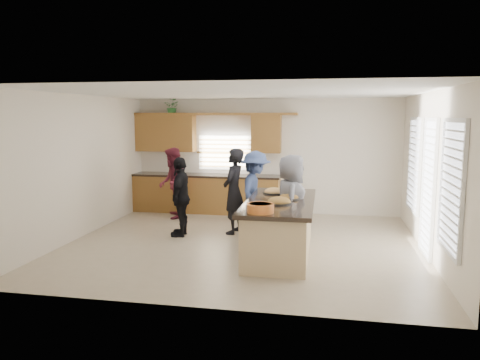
% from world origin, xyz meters
% --- Properties ---
extents(floor, '(6.50, 6.50, 0.00)m').
position_xyz_m(floor, '(0.00, 0.00, 0.00)').
color(floor, tan).
rests_on(floor, ground).
extents(room_shell, '(6.52, 6.02, 2.81)m').
position_xyz_m(room_shell, '(0.00, 0.00, 1.90)').
color(room_shell, silver).
rests_on(room_shell, ground).
extents(back_cabinetry, '(4.08, 0.66, 2.46)m').
position_xyz_m(back_cabinetry, '(-1.47, 2.73, 0.91)').
color(back_cabinetry, olive).
rests_on(back_cabinetry, ground).
extents(right_wall_glazing, '(0.06, 4.00, 2.25)m').
position_xyz_m(right_wall_glazing, '(3.22, -0.13, 1.34)').
color(right_wall_glazing, white).
rests_on(right_wall_glazing, ground).
extents(island, '(1.18, 2.71, 0.95)m').
position_xyz_m(island, '(0.75, -0.51, 0.45)').
color(island, tan).
rests_on(island, ground).
extents(platter_front, '(0.43, 0.43, 0.17)m').
position_xyz_m(platter_front, '(0.76, -0.82, 0.98)').
color(platter_front, black).
rests_on(platter_front, island).
extents(platter_mid, '(0.37, 0.37, 0.15)m').
position_xyz_m(platter_mid, '(0.89, -0.35, 0.98)').
color(platter_mid, black).
rests_on(platter_mid, island).
extents(platter_back, '(0.40, 0.40, 0.16)m').
position_xyz_m(platter_back, '(0.56, 0.18, 0.98)').
color(platter_back, black).
rests_on(platter_back, island).
extents(salad_bowl, '(0.41, 0.41, 0.14)m').
position_xyz_m(salad_bowl, '(0.56, -1.59, 1.03)').
color(salad_bowl, orange).
rests_on(salad_bowl, island).
extents(clear_cup, '(0.07, 0.07, 0.11)m').
position_xyz_m(clear_cup, '(1.05, -1.35, 1.00)').
color(clear_cup, white).
rests_on(clear_cup, island).
extents(plate_stack, '(0.24, 0.24, 0.04)m').
position_xyz_m(plate_stack, '(0.75, 0.55, 0.97)').
color(plate_stack, '#C091D4').
rests_on(plate_stack, island).
extents(flower_vase, '(0.14, 0.14, 0.43)m').
position_xyz_m(flower_vase, '(0.80, 0.74, 1.17)').
color(flower_vase, silver).
rests_on(flower_vase, island).
extents(potted_plant, '(0.42, 0.38, 0.41)m').
position_xyz_m(potted_plant, '(-2.31, 2.82, 2.61)').
color(potted_plant, '#2C6E2E').
rests_on(potted_plant, back_cabinetry).
extents(woman_left_back, '(0.51, 0.69, 1.74)m').
position_xyz_m(woman_left_back, '(-0.33, 0.78, 0.87)').
color(woman_left_back, black).
rests_on(woman_left_back, ground).
extents(woman_left_mid, '(0.85, 0.96, 1.66)m').
position_xyz_m(woman_left_mid, '(-2.03, 1.91, 0.83)').
color(woman_left_mid, maroon).
rests_on(woman_left_mid, ground).
extents(woman_left_front, '(0.46, 0.96, 1.58)m').
position_xyz_m(woman_left_front, '(-1.33, 0.39, 0.79)').
color(woman_left_front, black).
rests_on(woman_left_front, ground).
extents(woman_right_back, '(0.66, 1.11, 1.68)m').
position_xyz_m(woman_right_back, '(0.08, 0.91, 0.84)').
color(woman_right_back, '#384B7C').
rests_on(woman_right_back, ground).
extents(woman_right_front, '(0.61, 0.88, 1.71)m').
position_xyz_m(woman_right_front, '(0.91, -0.19, 0.86)').
color(woman_right_front, slate).
rests_on(woman_right_front, ground).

